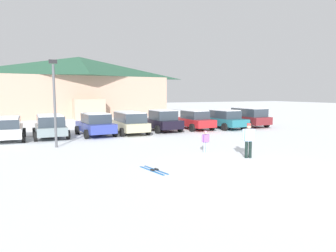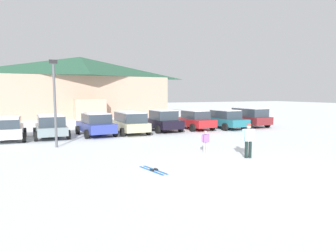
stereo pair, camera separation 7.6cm
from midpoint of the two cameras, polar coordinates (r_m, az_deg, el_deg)
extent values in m
plane|color=white|center=(12.41, 14.74, -8.38)|extent=(160.00, 160.00, 0.00)
cube|color=tan|center=(42.24, -16.45, 5.36)|extent=(21.92, 9.71, 5.22)
pyramid|color=#27553D|center=(42.38, -16.62, 10.71)|extent=(22.53, 10.32, 2.69)
cube|color=tan|center=(36.96, -14.86, 3.13)|extent=(3.65, 1.91, 2.40)
cube|color=white|center=(22.28, -28.43, -0.87)|extent=(1.86, 4.37, 0.59)
cube|color=#2D3842|center=(22.13, -28.53, 0.59)|extent=(1.64, 3.32, 0.56)
cube|color=white|center=(22.11, -28.57, 1.39)|extent=(1.52, 3.15, 0.06)
cylinder|color=black|center=(23.61, -25.80, -1.10)|extent=(0.22, 0.64, 0.64)
cylinder|color=black|center=(20.93, -25.91, -1.97)|extent=(0.22, 0.64, 0.64)
cube|color=gray|center=(22.28, -21.57, -0.59)|extent=(1.90, 4.06, 0.56)
cube|color=#2D3842|center=(22.14, -21.62, 0.98)|extent=(1.67, 3.09, 0.67)
cube|color=white|center=(22.11, -21.66, 1.92)|extent=(1.56, 2.93, 0.06)
cylinder|color=black|center=(23.51, -24.20, -1.05)|extent=(0.23, 0.64, 0.64)
cylinder|color=black|center=(23.64, -19.34, -0.82)|extent=(0.23, 0.64, 0.64)
cylinder|color=black|center=(21.02, -24.02, -1.85)|extent=(0.23, 0.64, 0.64)
cylinder|color=black|center=(21.17, -18.59, -1.58)|extent=(0.23, 0.64, 0.64)
cube|color=#303F99|center=(22.55, -13.76, -0.15)|extent=(2.25, 4.36, 0.64)
cube|color=#2D3842|center=(22.29, -13.65, 1.44)|extent=(1.85, 2.33, 0.65)
cube|color=white|center=(22.27, -13.68, 2.35)|extent=(1.72, 2.21, 0.06)
cylinder|color=black|center=(23.59, -17.00, -0.75)|extent=(0.28, 0.66, 0.64)
cylinder|color=black|center=(24.12, -12.32, -0.47)|extent=(0.28, 0.66, 0.64)
cylinder|color=black|center=(21.08, -15.38, -1.51)|extent=(0.28, 0.66, 0.64)
cylinder|color=black|center=(21.67, -10.20, -1.18)|extent=(0.28, 0.66, 0.64)
cube|color=#B5AF86|center=(23.13, -7.46, 0.11)|extent=(1.83, 4.44, 0.62)
cube|color=#2D3842|center=(22.98, -7.41, 1.71)|extent=(1.61, 3.37, 0.68)
cube|color=white|center=(22.96, -7.43, 2.63)|extent=(1.50, 3.20, 0.06)
cylinder|color=black|center=(24.21, -10.66, -0.41)|extent=(0.22, 0.64, 0.64)
cylinder|color=black|center=(24.77, -6.24, -0.19)|extent=(0.22, 0.64, 0.64)
cylinder|color=black|center=(21.58, -8.84, -1.18)|extent=(0.22, 0.64, 0.64)
cylinder|color=black|center=(22.20, -3.95, -0.92)|extent=(0.22, 0.64, 0.64)
cube|color=black|center=(24.47, -1.26, 0.53)|extent=(2.07, 4.10, 0.65)
cube|color=#2D3842|center=(24.24, -1.05, 2.11)|extent=(1.75, 2.16, 0.72)
cube|color=white|center=(24.21, -1.05, 3.03)|extent=(1.64, 2.05, 0.06)
cylinder|color=black|center=(25.21, -4.57, -0.06)|extent=(0.25, 0.65, 0.64)
cylinder|color=black|center=(26.06, -0.48, 0.17)|extent=(0.25, 0.65, 0.64)
cylinder|color=black|center=(22.96, -2.13, -0.67)|extent=(0.25, 0.65, 0.64)
cylinder|color=black|center=(23.89, 2.25, -0.39)|extent=(0.25, 0.65, 0.64)
cube|color=#B22024|center=(25.79, 4.79, 0.77)|extent=(1.91, 4.42, 0.62)
cube|color=#2D3842|center=(25.55, 5.06, 2.15)|extent=(1.63, 2.32, 0.66)
cube|color=white|center=(25.53, 5.07, 2.96)|extent=(1.52, 2.20, 0.06)
cylinder|color=black|center=(26.51, 1.49, 0.27)|extent=(0.24, 0.65, 0.64)
cylinder|color=black|center=(27.47, 5.01, 0.46)|extent=(0.24, 0.65, 0.64)
cylinder|color=black|center=(24.18, 4.53, -0.33)|extent=(0.24, 0.65, 0.64)
cylinder|color=black|center=(25.22, 8.25, -0.10)|extent=(0.24, 0.65, 0.64)
cube|color=#236B79|center=(26.82, 10.37, 0.89)|extent=(2.12, 4.83, 0.60)
cube|color=#2D3842|center=(26.58, 10.71, 2.21)|extent=(1.77, 2.54, 0.67)
cube|color=white|center=(26.56, 10.72, 2.99)|extent=(1.66, 2.42, 0.06)
cylinder|color=black|center=(27.42, 6.80, 0.43)|extent=(0.25, 0.65, 0.64)
cylinder|color=black|center=(28.61, 10.11, 0.62)|extent=(0.25, 0.65, 0.64)
cylinder|color=black|center=(25.08, 10.63, -0.18)|extent=(0.25, 0.65, 0.64)
cylinder|color=black|center=(26.38, 14.04, 0.05)|extent=(0.25, 0.65, 0.64)
cube|color=maroon|center=(28.77, 14.94, 1.20)|extent=(1.92, 4.27, 0.67)
cube|color=#2D3842|center=(28.65, 15.09, 2.56)|extent=(1.68, 3.25, 0.71)
cube|color=white|center=(28.63, 15.12, 3.32)|extent=(1.57, 3.09, 0.06)
cylinder|color=black|center=(29.19, 11.74, 0.69)|extent=(0.23, 0.64, 0.64)
cylinder|color=black|center=(30.45, 14.77, 0.84)|extent=(0.23, 0.64, 0.64)
cylinder|color=black|center=(27.15, 15.10, 0.20)|extent=(0.23, 0.64, 0.64)
cylinder|color=black|center=(28.50, 18.19, 0.38)|extent=(0.23, 0.64, 0.64)
cylinder|color=black|center=(14.84, 14.58, -4.35)|extent=(0.15, 0.15, 0.82)
cylinder|color=black|center=(14.90, 15.24, -4.33)|extent=(0.15, 0.15, 0.82)
cube|color=#9DBDE4|center=(14.76, 14.98, -1.66)|extent=(0.46, 0.37, 0.58)
cylinder|color=#9DBDE4|center=(14.68, 14.04, -1.62)|extent=(0.11, 0.11, 0.55)
cylinder|color=#9DBDE4|center=(14.83, 15.93, -1.59)|extent=(0.11, 0.11, 0.55)
sphere|color=tan|center=(14.71, 15.03, -0.14)|extent=(0.21, 0.21, 0.21)
cylinder|color=#BA3C3A|center=(14.70, 15.04, 0.30)|extent=(0.20, 0.20, 0.10)
cylinder|color=#9DB6C8|center=(15.60, 6.81, -4.14)|extent=(0.10, 0.10, 0.57)
cylinder|color=#9DB6C8|center=(15.66, 7.21, -4.10)|extent=(0.10, 0.10, 0.57)
cube|color=#8F5BB3|center=(15.55, 7.04, -2.35)|extent=(0.28, 0.18, 0.40)
cylinder|color=#8F5BB3|center=(15.46, 6.47, -2.35)|extent=(0.08, 0.08, 0.38)
cylinder|color=#8F5BB3|center=(15.64, 7.60, -2.27)|extent=(0.08, 0.08, 0.38)
sphere|color=tan|center=(15.51, 7.05, -1.34)|extent=(0.15, 0.15, 0.15)
cylinder|color=pink|center=(15.50, 7.05, -1.05)|extent=(0.14, 0.14, 0.07)
cube|color=#1F63B4|center=(12.10, -3.31, -8.50)|extent=(0.44, 1.66, 0.02)
cube|color=black|center=(12.05, -3.18, -8.37)|extent=(0.12, 0.21, 0.06)
cube|color=#1F63B4|center=(12.21, -2.52, -8.36)|extent=(0.44, 1.66, 0.02)
cube|color=black|center=(12.16, -2.39, -8.23)|extent=(0.12, 0.21, 0.06)
cylinder|color=#515459|center=(18.11, -20.88, 3.50)|extent=(0.14, 0.14, 4.69)
cube|color=#232326|center=(18.18, -21.19, 11.38)|extent=(0.44, 0.24, 0.20)
camera|label=1|loc=(0.04, -90.13, -0.01)|focal=32.00mm
camera|label=2|loc=(0.04, 89.87, 0.01)|focal=32.00mm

